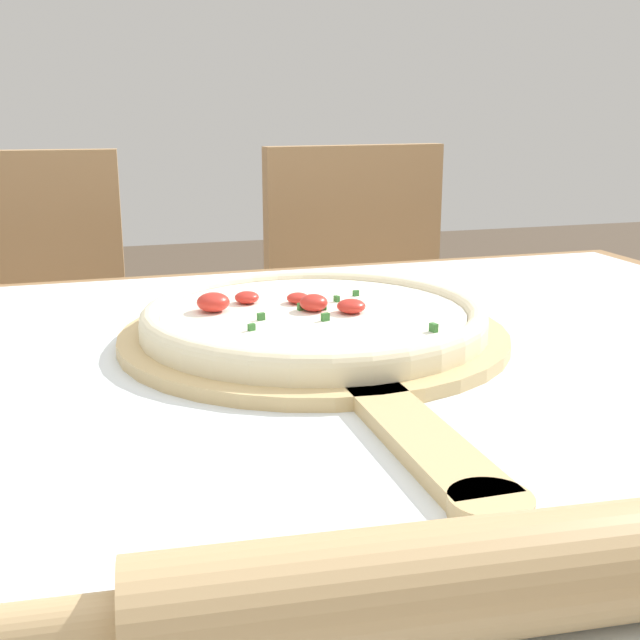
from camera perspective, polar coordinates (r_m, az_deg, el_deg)
dining_table at (r=0.75m, az=1.45°, el=-11.44°), size 1.20×0.95×0.72m
towel_cloth at (r=0.71m, az=1.51°, el=-3.66°), size 1.12×0.87×0.00m
pizza_peel at (r=0.76m, az=-0.20°, el=-1.56°), size 0.38×0.57×0.01m
pizza at (r=0.78m, az=-0.66°, el=0.19°), size 0.33×0.33×0.04m
rolling_pin at (r=0.39m, az=17.95°, el=-16.29°), size 0.49×0.09×0.05m
chair_left at (r=1.53m, az=-20.55°, el=-2.98°), size 0.43×0.43×0.87m
chair_right at (r=1.62m, az=3.62°, el=-1.07°), size 0.43×0.43×0.87m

